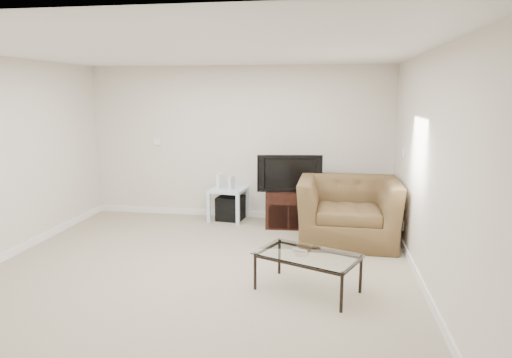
% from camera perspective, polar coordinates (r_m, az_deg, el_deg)
% --- Properties ---
extents(floor, '(5.00, 5.00, 0.00)m').
position_cam_1_polar(floor, '(5.46, -7.30, -11.49)').
color(floor, tan).
rests_on(floor, ground).
extents(ceiling, '(5.00, 5.00, 0.00)m').
position_cam_1_polar(ceiling, '(5.09, -7.99, 15.61)').
color(ceiling, white).
rests_on(ceiling, ground).
extents(wall_back, '(5.00, 0.02, 2.50)m').
position_cam_1_polar(wall_back, '(7.54, -2.23, 4.52)').
color(wall_back, silver).
rests_on(wall_back, ground).
extents(wall_right, '(0.02, 5.00, 2.50)m').
position_cam_1_polar(wall_right, '(5.03, 20.85, 0.78)').
color(wall_right, silver).
rests_on(wall_right, ground).
extents(plate_back, '(0.12, 0.02, 0.12)m').
position_cam_1_polar(plate_back, '(7.92, -12.27, 4.58)').
color(plate_back, white).
rests_on(plate_back, wall_back).
extents(plate_right_switch, '(0.02, 0.09, 0.13)m').
position_cam_1_polar(plate_right_switch, '(6.58, 17.95, 3.13)').
color(plate_right_switch, white).
rests_on(plate_right_switch, wall_right).
extents(plate_right_outlet, '(0.02, 0.08, 0.12)m').
position_cam_1_polar(plate_right_outlet, '(6.48, 17.87, -5.57)').
color(plate_right_outlet, white).
rests_on(plate_right_outlet, wall_right).
extents(tv_stand, '(0.72, 0.52, 0.58)m').
position_cam_1_polar(tv_stand, '(7.15, 4.13, -3.66)').
color(tv_stand, black).
rests_on(tv_stand, floor).
extents(dvd_player, '(0.37, 0.27, 0.05)m').
position_cam_1_polar(dvd_player, '(7.06, 4.14, -2.22)').
color(dvd_player, black).
rests_on(dvd_player, tv_stand).
extents(television, '(0.93, 0.30, 0.57)m').
position_cam_1_polar(television, '(7.00, 4.18, 0.83)').
color(television, black).
rests_on(television, tv_stand).
extents(side_table, '(0.61, 0.61, 0.53)m').
position_cam_1_polar(side_table, '(7.52, -3.49, -3.14)').
color(side_table, '#A8C3CD').
rests_on(side_table, floor).
extents(subwoofer, '(0.45, 0.45, 0.40)m').
position_cam_1_polar(subwoofer, '(7.55, -3.20, -3.68)').
color(subwoofer, black).
rests_on(subwoofer, floor).
extents(game_console, '(0.09, 0.18, 0.24)m').
position_cam_1_polar(game_console, '(7.46, -4.53, -0.25)').
color(game_console, white).
rests_on(game_console, side_table).
extents(game_case, '(0.08, 0.16, 0.21)m').
position_cam_1_polar(game_case, '(7.40, -3.10, -0.45)').
color(game_case, silver).
rests_on(game_case, side_table).
extents(recliner, '(1.38, 0.91, 1.19)m').
position_cam_1_polar(recliner, '(6.48, 11.50, -2.55)').
color(recliner, '#49351C').
rests_on(recliner, floor).
extents(coffee_table, '(1.19, 0.96, 0.41)m').
position_cam_1_polar(coffee_table, '(4.90, 6.44, -11.55)').
color(coffee_table, black).
rests_on(coffee_table, floor).
extents(remote, '(0.17, 0.10, 0.02)m').
position_cam_1_polar(remote, '(4.90, 5.44, -8.86)').
color(remote, '#B2B2B7').
rests_on(remote, coffee_table).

